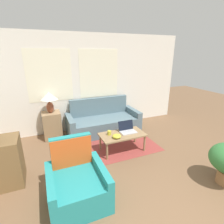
% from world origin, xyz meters
% --- Properties ---
extents(wall_back, '(6.21, 0.06, 2.60)m').
position_xyz_m(wall_back, '(-0.00, 3.87, 1.31)').
color(wall_back, white).
rests_on(wall_back, ground_plane).
extents(rug, '(1.79, 1.85, 0.01)m').
position_xyz_m(rug, '(0.56, 2.83, 0.00)').
color(rug, brown).
rests_on(rug, ground_plane).
extents(couch, '(1.95, 0.84, 0.90)m').
position_xyz_m(couch, '(0.51, 3.44, 0.26)').
color(couch, slate).
rests_on(couch, ground_plane).
extents(armchair, '(0.82, 0.82, 0.91)m').
position_xyz_m(armchair, '(-0.66, 1.30, 0.26)').
color(armchair, teal).
rests_on(armchair, ground_plane).
extents(side_table, '(0.44, 0.44, 0.69)m').
position_xyz_m(side_table, '(-0.82, 3.55, 0.34)').
color(side_table, '#937551').
rests_on(side_table, ground_plane).
extents(table_lamp, '(0.40, 0.40, 0.52)m').
position_xyz_m(table_lamp, '(-0.82, 3.55, 1.05)').
color(table_lamp, brown).
rests_on(table_lamp, side_table).
extents(coffee_table, '(0.99, 0.52, 0.41)m').
position_xyz_m(coffee_table, '(0.56, 2.29, 0.36)').
color(coffee_table, '#8E704C').
rests_on(coffee_table, ground_plane).
extents(laptop, '(0.36, 0.28, 0.23)m').
position_xyz_m(laptop, '(0.72, 2.36, 0.46)').
color(laptop, '#B7B7BC').
rests_on(laptop, coffee_table).
extents(cup_navy, '(0.08, 0.08, 0.10)m').
position_xyz_m(cup_navy, '(0.28, 2.36, 0.45)').
color(cup_navy, gold).
rests_on(cup_navy, coffee_table).
extents(snack_bowl, '(0.18, 0.18, 0.08)m').
position_xyz_m(snack_bowl, '(0.37, 2.17, 0.45)').
color(snack_bowl, gold).
rests_on(snack_bowl, coffee_table).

